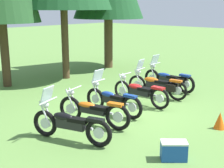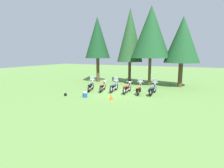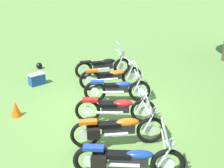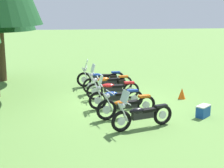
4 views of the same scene
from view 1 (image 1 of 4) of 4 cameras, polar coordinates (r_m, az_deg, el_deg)
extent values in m
plane|color=#608C42|center=(10.46, 2.96, -4.66)|extent=(80.00, 80.00, 0.00)
torus|color=black|center=(8.45, -12.12, -7.03)|extent=(0.34, 0.72, 0.72)
cylinder|color=silver|center=(8.45, -12.12, -7.03)|extent=(0.13, 0.27, 0.27)
torus|color=black|center=(7.67, -2.46, -8.94)|extent=(0.34, 0.72, 0.72)
cylinder|color=silver|center=(7.67, -2.46, -8.94)|extent=(0.13, 0.27, 0.27)
cube|color=black|center=(7.99, -7.56, -7.19)|extent=(0.42, 0.80, 0.26)
ellipsoid|color=black|center=(8.04, -8.92, -5.87)|extent=(0.40, 0.60, 0.20)
cube|color=black|center=(7.83, -6.24, -6.56)|extent=(0.37, 0.56, 0.10)
cube|color=black|center=(7.58, -3.03, -6.55)|extent=(0.30, 0.47, 0.08)
cylinder|color=silver|center=(8.26, -12.17, -5.32)|extent=(0.15, 0.33, 0.65)
cylinder|color=silver|center=(8.37, -11.61, -5.05)|extent=(0.15, 0.33, 0.65)
cylinder|color=silver|center=(8.16, -11.55, -3.03)|extent=(0.72, 0.27, 0.04)
sphere|color=silver|center=(8.25, -12.02, -3.75)|extent=(0.21, 0.21, 0.17)
cylinder|color=silver|center=(8.03, -6.04, -7.77)|extent=(0.32, 0.77, 0.08)
cube|color=silver|center=(8.13, -11.73, -1.80)|extent=(0.47, 0.28, 0.39)
torus|color=black|center=(9.39, -7.58, -4.50)|extent=(0.31, 0.77, 0.77)
cylinder|color=silver|center=(9.39, -7.58, -4.50)|extent=(0.13, 0.30, 0.29)
torus|color=black|center=(8.63, 1.06, -6.07)|extent=(0.31, 0.77, 0.77)
cylinder|color=silver|center=(8.63, 1.06, -6.07)|extent=(0.13, 0.30, 0.29)
cube|color=black|center=(8.96, -3.45, -4.73)|extent=(0.41, 0.81, 0.20)
ellipsoid|color=#D16014|center=(9.03, -4.65, -3.79)|extent=(0.40, 0.60, 0.15)
cube|color=black|center=(8.82, -2.25, -4.39)|extent=(0.37, 0.56, 0.10)
cube|color=#D16014|center=(8.55, 0.59, -3.74)|extent=(0.30, 0.48, 0.08)
cylinder|color=silver|center=(9.21, -7.61, -2.94)|extent=(0.13, 0.34, 0.65)
cylinder|color=silver|center=(9.33, -7.06, -2.69)|extent=(0.13, 0.34, 0.65)
cylinder|color=silver|center=(9.13, -6.98, -0.86)|extent=(0.73, 0.23, 0.04)
sphere|color=silver|center=(9.22, -7.42, -1.51)|extent=(0.21, 0.21, 0.17)
cylinder|color=silver|center=(9.00, -2.07, -5.08)|extent=(0.28, 0.77, 0.08)
torus|color=black|center=(10.36, -3.04, -2.72)|extent=(0.17, 0.74, 0.73)
cylinder|color=silver|center=(10.36, -3.04, -2.72)|extent=(0.07, 0.28, 0.28)
torus|color=black|center=(9.50, 3.70, -4.29)|extent=(0.17, 0.74, 0.73)
cylinder|color=silver|center=(9.50, 3.70, -4.29)|extent=(0.07, 0.28, 0.28)
cube|color=black|center=(9.88, 0.18, -2.90)|extent=(0.23, 0.74, 0.24)
ellipsoid|color=navy|center=(9.96, -0.74, -1.89)|extent=(0.26, 0.53, 0.18)
cube|color=black|center=(9.73, 1.12, -2.46)|extent=(0.24, 0.50, 0.10)
cube|color=navy|center=(9.44, 3.33, -2.23)|extent=(0.20, 0.45, 0.08)
cylinder|color=silver|center=(10.19, -3.05, -1.26)|extent=(0.07, 0.34, 0.65)
cylinder|color=silver|center=(10.29, -2.57, -1.11)|extent=(0.07, 0.34, 0.65)
cylinder|color=silver|center=(10.11, -2.49, 0.59)|extent=(0.64, 0.09, 0.04)
sphere|color=silver|center=(10.19, -2.87, 0.01)|extent=(0.18, 0.18, 0.17)
cylinder|color=silver|center=(9.89, 1.31, -3.39)|extent=(0.14, 0.73, 0.08)
cube|color=silver|center=(10.08, -2.59, 1.60)|extent=(0.45, 0.19, 0.39)
torus|color=black|center=(11.38, 1.92, -1.17)|extent=(0.12, 0.74, 0.73)
cylinder|color=silver|center=(11.38, 1.92, -1.17)|extent=(0.06, 0.29, 0.29)
torus|color=black|center=(10.49, 8.70, -2.65)|extent=(0.12, 0.74, 0.73)
cylinder|color=silver|center=(10.49, 8.70, -2.65)|extent=(0.06, 0.29, 0.29)
cube|color=black|center=(10.88, 5.18, -1.35)|extent=(0.26, 0.80, 0.23)
ellipsoid|color=#B21919|center=(10.97, 4.27, -0.43)|extent=(0.31, 0.57, 0.18)
cube|color=black|center=(10.73, 6.14, -0.97)|extent=(0.29, 0.53, 0.10)
cube|color=#B21919|center=(10.44, 8.40, -0.74)|extent=(0.23, 0.45, 0.08)
cylinder|color=silver|center=(11.20, 1.89, 0.16)|extent=(0.05, 0.34, 0.65)
cylinder|color=silver|center=(11.33, 2.45, 0.32)|extent=(0.05, 0.34, 0.65)
cylinder|color=silver|center=(11.14, 2.51, 1.86)|extent=(0.62, 0.06, 0.04)
sphere|color=silver|center=(11.22, 2.14, 1.33)|extent=(0.18, 0.18, 0.17)
cylinder|color=silver|center=(10.93, 6.37, -1.78)|extent=(0.11, 0.79, 0.08)
torus|color=black|center=(12.23, 4.62, -0.10)|extent=(0.22, 0.75, 0.74)
cylinder|color=silver|center=(12.23, 4.62, -0.10)|extent=(0.10, 0.30, 0.29)
torus|color=black|center=(11.56, 11.85, -1.20)|extent=(0.22, 0.75, 0.74)
cylinder|color=silver|center=(11.56, 11.85, -1.20)|extent=(0.10, 0.30, 0.29)
cube|color=black|center=(11.84, 8.15, -0.10)|extent=(0.32, 0.84, 0.26)
ellipsoid|color=#D16014|center=(11.90, 7.19, 0.78)|extent=(0.33, 0.62, 0.20)
cube|color=black|center=(11.72, 9.18, 0.35)|extent=(0.31, 0.58, 0.10)
cube|color=#D16014|center=(11.50, 11.57, 0.56)|extent=(0.24, 0.46, 0.08)
cylinder|color=silver|center=(12.07, 4.74, 1.16)|extent=(0.10, 0.34, 0.65)
cylinder|color=silver|center=(12.19, 5.05, 1.28)|extent=(0.10, 0.34, 0.65)
cylinder|color=silver|center=(12.02, 5.27, 2.74)|extent=(0.65, 0.15, 0.04)
sphere|color=silver|center=(12.09, 4.88, 2.23)|extent=(0.20, 0.20, 0.17)
cylinder|color=silver|center=(11.90, 9.17, -0.54)|extent=(0.22, 0.82, 0.08)
cube|color=silver|center=(12.00, 5.20, 3.60)|extent=(0.46, 0.22, 0.39)
cube|color=black|center=(11.47, 10.68, -0.74)|extent=(0.19, 0.34, 0.26)
cube|color=black|center=(11.74, 11.24, -0.43)|extent=(0.19, 0.34, 0.26)
torus|color=black|center=(13.43, 7.33, 1.12)|extent=(0.13, 0.75, 0.75)
cylinder|color=silver|center=(13.43, 7.33, 1.12)|extent=(0.05, 0.28, 0.28)
torus|color=black|center=(12.55, 13.40, -0.07)|extent=(0.13, 0.75, 0.75)
cylinder|color=silver|center=(12.55, 13.40, -0.07)|extent=(0.05, 0.28, 0.28)
cube|color=black|center=(12.95, 10.28, 0.95)|extent=(0.20, 0.82, 0.21)
ellipsoid|color=navy|center=(13.04, 9.48, 1.66)|extent=(0.25, 0.59, 0.16)
cube|color=black|center=(12.81, 11.15, 1.22)|extent=(0.23, 0.55, 0.10)
cube|color=navy|center=(12.51, 13.18, 1.53)|extent=(0.18, 0.44, 0.08)
cylinder|color=silver|center=(13.28, 7.39, 2.28)|extent=(0.05, 0.34, 0.65)
cylinder|color=silver|center=(13.39, 7.76, 2.37)|extent=(0.05, 0.34, 0.65)
cylinder|color=silver|center=(13.22, 7.90, 3.71)|extent=(0.68, 0.05, 0.04)
sphere|color=silver|center=(13.30, 7.57, 3.25)|extent=(0.17, 0.17, 0.17)
cylinder|color=silver|center=(12.97, 11.23, 0.59)|extent=(0.09, 0.82, 0.08)
cube|color=silver|center=(13.20, 7.86, 4.49)|extent=(0.44, 0.16, 0.39)
cube|color=black|center=(12.50, 12.29, 0.41)|extent=(0.14, 0.32, 0.26)
cube|color=black|center=(12.75, 13.00, 0.64)|extent=(0.14, 0.32, 0.26)
cylinder|color=#42301E|center=(13.94, -18.93, 5.03)|extent=(0.36, 0.36, 2.70)
cylinder|color=#4C3823|center=(14.84, -8.54, 7.10)|extent=(0.33, 0.33, 3.19)
cylinder|color=#4C3823|center=(17.42, -0.66, 7.46)|extent=(0.47, 0.47, 2.71)
cube|color=#19479E|center=(7.26, 11.20, -11.98)|extent=(0.61, 0.63, 0.40)
cube|color=silver|center=(7.17, 11.28, -10.40)|extent=(0.63, 0.64, 0.04)
cone|color=#EA590F|center=(9.30, 19.06, -6.31)|extent=(0.32, 0.32, 0.48)
camera|label=2|loc=(16.70, 76.41, 4.28)|focal=28.46mm
camera|label=3|loc=(17.16, 21.02, 16.43)|focal=47.25mm
camera|label=4|loc=(10.01, -85.76, 5.66)|focal=55.30mm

